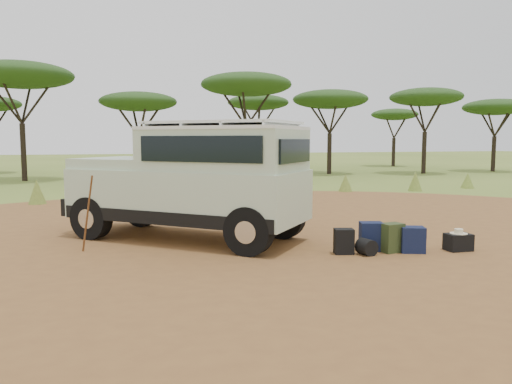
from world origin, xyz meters
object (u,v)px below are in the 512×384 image
object	(u,v)px
backpack_black	(344,242)
hard_case	(458,242)
backpack_olive	(392,238)
duffel_navy	(412,240)
walking_staff	(87,214)
backpack_navy	(371,237)
safari_vehicle	(194,184)

from	to	relation	value
backpack_black	hard_case	xyz separation A→B (m)	(2.31, -0.37, -0.07)
backpack_olive	duffel_navy	xyz separation A→B (m)	(0.37, -0.14, -0.03)
walking_staff	backpack_black	distance (m)	5.01
walking_staff	backpack_navy	distance (m)	5.59
backpack_olive	backpack_black	bearing A→B (deg)	163.55
backpack_black	duffel_navy	distance (m)	1.37
walking_staff	backpack_black	xyz separation A→B (m)	(4.73, -1.55, -0.51)
backpack_olive	duffel_navy	world-z (taller)	backpack_olive
safari_vehicle	backpack_olive	distance (m)	4.31
duffel_navy	hard_case	world-z (taller)	duffel_navy
walking_staff	hard_case	distance (m)	7.32
safari_vehicle	hard_case	size ratio (longest dim) A/B	10.98
walking_staff	backpack_black	bearing A→B (deg)	-73.26
walking_staff	hard_case	xyz separation A→B (m)	(7.04, -1.93, -0.59)
walking_staff	backpack_navy	xyz separation A→B (m)	(5.38, -1.44, -0.47)
backpack_black	hard_case	bearing A→B (deg)	4.17
duffel_navy	backpack_olive	bearing A→B (deg)	179.74
safari_vehicle	backpack_black	world-z (taller)	safari_vehicle
backpack_black	backpack_olive	size ratio (longest dim) A/B	0.86
backpack_navy	duffel_navy	bearing A→B (deg)	-11.41
backpack_black	walking_staff	bearing A→B (deg)	175.18
safari_vehicle	hard_case	distance (m)	5.59
backpack_navy	backpack_olive	xyz separation A→B (m)	(0.32, -0.23, -0.00)
walking_staff	backpack_black	size ratio (longest dim) A/B	3.11
safari_vehicle	duffel_navy	bearing A→B (deg)	7.98
safari_vehicle	walking_staff	distance (m)	2.35
backpack_navy	safari_vehicle	bearing A→B (deg)	163.11
backpack_navy	duffel_navy	distance (m)	0.79
walking_staff	backpack_black	world-z (taller)	walking_staff
safari_vehicle	backpack_navy	distance (m)	3.92
backpack_black	duffel_navy	bearing A→B (deg)	2.62
walking_staff	backpack_navy	bearing A→B (deg)	-70.06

